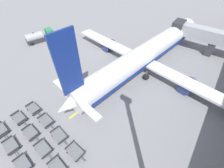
# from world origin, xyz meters

# --- Properties ---
(ground_plane) EXTENTS (500.00, 500.00, 0.00)m
(ground_plane) POSITION_xyz_m (0.00, 0.00, 0.00)
(ground_plane) COLOR gray
(airplane) EXTENTS (38.63, 42.28, 14.04)m
(airplane) POSITION_xyz_m (10.62, 0.65, 2.98)
(airplane) COLOR white
(airplane) RESTS_ON ground_plane
(fuel_tanker_secondary) EXTENTS (4.77, 7.71, 2.83)m
(fuel_tanker_secondary) POSITION_xyz_m (-18.06, -6.21, 1.20)
(fuel_tanker_secondary) COLOR #2D8C5B
(fuel_tanker_secondary) RESTS_ON ground_plane
(baggage_dolly_row_near_col_a) EXTENTS (3.19, 1.72, 0.92)m
(baggage_dolly_row_near_col_a) POSITION_xyz_m (1.40, -26.15, 0.46)
(baggage_dolly_row_near_col_a) COLOR slate
(baggage_dolly_row_near_col_a) RESTS_ON ground_plane
(baggage_dolly_row_near_col_b) EXTENTS (3.21, 1.78, 0.92)m
(baggage_dolly_row_near_col_b) POSITION_xyz_m (4.89, -26.45, 0.46)
(baggage_dolly_row_near_col_b) COLOR slate
(baggage_dolly_row_near_col_b) RESTS_ON ground_plane
(baggage_dolly_row_near_col_c) EXTENTS (3.21, 1.77, 0.92)m
(baggage_dolly_row_near_col_c) POSITION_xyz_m (8.41, -26.79, 0.46)
(baggage_dolly_row_near_col_c) COLOR slate
(baggage_dolly_row_near_col_c) RESTS_ON ground_plane
(baggage_dolly_row_mid_a_col_a) EXTENTS (3.18, 1.68, 0.92)m
(baggage_dolly_row_mid_a_col_a) POSITION_xyz_m (1.63, -23.43, 0.46)
(baggage_dolly_row_mid_a_col_a) COLOR slate
(baggage_dolly_row_mid_a_col_a) RESTS_ON ground_plane
(baggage_dolly_row_mid_a_col_b) EXTENTS (3.19, 1.71, 0.92)m
(baggage_dolly_row_mid_a_col_b) POSITION_xyz_m (5.33, -23.76, 0.46)
(baggage_dolly_row_mid_a_col_b) COLOR slate
(baggage_dolly_row_mid_a_col_b) RESTS_ON ground_plane
(baggage_dolly_row_mid_a_col_c) EXTENTS (3.20, 1.75, 0.92)m
(baggage_dolly_row_mid_a_col_c) POSITION_xyz_m (8.77, -24.11, 0.46)
(baggage_dolly_row_mid_a_col_c) COLOR slate
(baggage_dolly_row_mid_a_col_c) RESTS_ON ground_plane
(baggage_dolly_row_mid_a_col_d) EXTENTS (3.21, 1.78, 0.92)m
(baggage_dolly_row_mid_a_col_d) POSITION_xyz_m (12.13, -24.44, 0.46)
(baggage_dolly_row_mid_a_col_d) COLOR slate
(baggage_dolly_row_mid_a_col_d) RESTS_ON ground_plane
(baggage_dolly_row_mid_b_col_a) EXTENTS (3.19, 1.71, 0.92)m
(baggage_dolly_row_mid_b_col_a) POSITION_xyz_m (1.82, -21.01, 0.46)
(baggage_dolly_row_mid_b_col_a) COLOR slate
(baggage_dolly_row_mid_b_col_a) RESTS_ON ground_plane
(baggage_dolly_row_mid_b_col_b) EXTENTS (3.20, 1.73, 0.92)m
(baggage_dolly_row_mid_b_col_b) POSITION_xyz_m (5.43, -21.22, 0.46)
(baggage_dolly_row_mid_b_col_b) COLOR slate
(baggage_dolly_row_mid_b_col_b) RESTS_ON ground_plane
(baggage_dolly_row_mid_b_col_c) EXTENTS (3.22, 1.82, 0.92)m
(baggage_dolly_row_mid_b_col_c) POSITION_xyz_m (8.99, -21.58, 0.46)
(baggage_dolly_row_mid_b_col_c) COLOR slate
(baggage_dolly_row_mid_b_col_c) RESTS_ON ground_plane
(baggage_dolly_row_mid_b_col_d) EXTENTS (3.18, 1.69, 0.92)m
(baggage_dolly_row_mid_b_col_d) POSITION_xyz_m (12.49, -21.80, 0.46)
(baggage_dolly_row_mid_b_col_d) COLOR slate
(baggage_dolly_row_mid_b_col_d) RESTS_ON ground_plane
(stand_guidance_stripe) EXTENTS (3.30, 20.91, 0.01)m
(stand_guidance_stripe) POSITION_xyz_m (9.19, -8.20, 0.00)
(stand_guidance_stripe) COLOR yellow
(stand_guidance_stripe) RESTS_ON ground_plane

